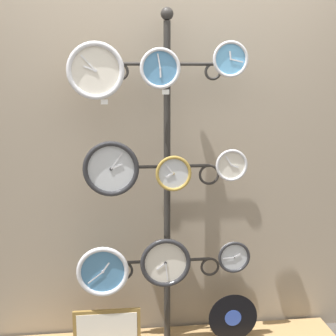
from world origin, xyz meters
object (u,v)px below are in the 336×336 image
object	(u,v)px
display_stand	(167,245)
clock_top_right	(230,59)
clock_middle_right	(231,165)
clock_bottom_right	(234,257)
clock_top_center	(160,68)
clock_middle_left	(111,169)
vinyl_record	(233,318)
clock_bottom_left	(103,271)
clock_bottom_center	(166,263)
clock_top_left	(96,71)
picture_frame	(107,330)
clock_middle_center	(173,173)

from	to	relation	value
display_stand	clock_top_right	distance (m)	1.19
clock_middle_right	clock_bottom_right	size ratio (longest dim) A/B	0.96
clock_top_center	clock_bottom_right	distance (m)	1.23
clock_top_center	clock_middle_left	size ratio (longest dim) A/B	0.71
clock_top_right	vinyl_record	distance (m)	1.61
vinyl_record	clock_bottom_left	bearing A→B (deg)	-178.25
clock_bottom_center	clock_top_left	bearing A→B (deg)	177.90
clock_bottom_center	vinyl_record	distance (m)	0.59
display_stand	clock_top_left	size ratio (longest dim) A/B	6.57
clock_top_center	picture_frame	bearing A→B (deg)	-179.02
clock_bottom_left	clock_bottom_right	xyz separation A→B (m)	(0.80, 0.01, 0.05)
display_stand	clock_bottom_left	world-z (taller)	display_stand
clock_middle_right	clock_bottom_left	xyz separation A→B (m)	(-0.78, -0.04, -0.62)
clock_bottom_center	clock_middle_right	bearing A→B (deg)	3.75
clock_bottom_left	vinyl_record	world-z (taller)	clock_bottom_left
clock_middle_left	clock_bottom_right	bearing A→B (deg)	-0.93
clock_top_center	clock_bottom_center	size ratio (longest dim) A/B	0.74
clock_top_right	clock_bottom_center	world-z (taller)	clock_top_right
clock_top_left	clock_middle_right	world-z (taller)	clock_top_left
clock_middle_center	picture_frame	xyz separation A→B (m)	(-0.41, 0.01, -0.98)
clock_bottom_center	picture_frame	world-z (taller)	clock_bottom_center
vinyl_record	clock_middle_center	bearing A→B (deg)	-176.85
clock_top_right	vinyl_record	size ratio (longest dim) A/B	0.66
clock_bottom_center	picture_frame	distance (m)	0.56
clock_top_left	clock_bottom_left	world-z (taller)	clock_top_left
display_stand	clock_middle_center	size ratio (longest dim) A/B	9.97
clock_middle_right	clock_bottom_center	bearing A→B (deg)	-176.25
clock_middle_left	clock_middle_center	distance (m)	0.36
clock_top_center	clock_middle_right	xyz separation A→B (m)	(0.43, 0.02, -0.57)
clock_top_center	clock_top_right	bearing A→B (deg)	-1.10
clock_middle_left	clock_top_center	bearing A→B (deg)	-0.97
clock_top_center	clock_bottom_center	bearing A→B (deg)	-7.62
clock_middle_right	picture_frame	xyz separation A→B (m)	(-0.76, -0.03, -1.01)
clock_bottom_right	picture_frame	size ratio (longest dim) A/B	0.49
clock_bottom_right	picture_frame	bearing A→B (deg)	179.89
clock_middle_left	picture_frame	size ratio (longest dim) A/B	0.79
display_stand	clock_middle_right	bearing A→B (deg)	-10.89
clock_bottom_center	vinyl_record	bearing A→B (deg)	1.26
clock_middle_right	clock_bottom_left	world-z (taller)	clock_middle_right
clock_middle_right	vinyl_record	size ratio (longest dim) A/B	0.62
clock_middle_center	vinyl_record	size ratio (longest dim) A/B	0.67
clock_bottom_right	vinyl_record	world-z (taller)	clock_bottom_right
clock_top_left	clock_bottom_left	xyz separation A→B (m)	(0.01, -0.03, -1.18)
vinyl_record	clock_top_center	bearing A→B (deg)	-179.30
clock_middle_center	vinyl_record	distance (m)	1.03
display_stand	picture_frame	size ratio (longest dim) A/B	5.13
clock_top_center	vinyl_record	xyz separation A→B (m)	(0.46, 0.01, -1.55)
clock_bottom_center	display_stand	bearing A→B (deg)	78.08
clock_top_right	clock_middle_right	xyz separation A→B (m)	(0.03, 0.03, -0.62)
clock_top_center	picture_frame	distance (m)	1.61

